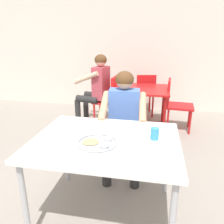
# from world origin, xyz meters

# --- Properties ---
(ground_plane) EXTENTS (12.00, 12.00, 0.05)m
(ground_plane) POSITION_xyz_m (0.00, 0.00, -0.03)
(ground_plane) COLOR gray
(back_wall) EXTENTS (12.00, 0.12, 3.40)m
(back_wall) POSITION_xyz_m (0.00, 3.26, 1.70)
(back_wall) COLOR silver
(back_wall) RESTS_ON ground
(table_foreground) EXTENTS (1.18, 0.93, 0.74)m
(table_foreground) POSITION_xyz_m (0.09, -0.01, 0.67)
(table_foreground) COLOR white
(table_foreground) RESTS_ON ground
(thali_tray) EXTENTS (0.31, 0.31, 0.03)m
(thali_tray) POSITION_xyz_m (0.05, -0.10, 0.75)
(thali_tray) COLOR #B7BABF
(thali_tray) RESTS_ON table_foreground
(drinking_cup) EXTENTS (0.07, 0.07, 0.10)m
(drinking_cup) POSITION_xyz_m (0.48, 0.07, 0.79)
(drinking_cup) COLOR #338CBF
(drinking_cup) RESTS_ON table_foreground
(chair_foreground) EXTENTS (0.44, 0.44, 0.82)m
(chair_foreground) POSITION_xyz_m (0.13, 0.93, 0.48)
(chair_foreground) COLOR #3F3F44
(chair_foreground) RESTS_ON ground
(diner_foreground) EXTENTS (0.52, 0.57, 1.17)m
(diner_foreground) POSITION_xyz_m (0.14, 0.71, 0.70)
(diner_foreground) COLOR #2B2B2B
(diner_foreground) RESTS_ON ground
(table_background_red) EXTENTS (0.89, 0.84, 0.70)m
(table_background_red) POSITION_xyz_m (0.25, 2.09, 0.62)
(table_background_red) COLOR red
(table_background_red) RESTS_ON ground
(chair_red_left) EXTENTS (0.42, 0.44, 0.88)m
(chair_red_left) POSITION_xyz_m (-0.31, 2.13, 0.51)
(chair_red_left) COLOR red
(chair_red_left) RESTS_ON ground
(chair_red_right) EXTENTS (0.46, 0.43, 0.86)m
(chair_red_right) POSITION_xyz_m (0.81, 2.11, 0.49)
(chair_red_right) COLOR red
(chair_red_right) RESTS_ON ground
(chair_red_far) EXTENTS (0.46, 0.50, 0.84)m
(chair_red_far) POSITION_xyz_m (0.28, 2.71, 0.50)
(chair_red_far) COLOR red
(chair_red_far) RESTS_ON ground
(patron_background) EXTENTS (0.60, 0.57, 1.25)m
(patron_background) POSITION_xyz_m (-0.54, 2.11, 0.74)
(patron_background) COLOR #272727
(patron_background) RESTS_ON ground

